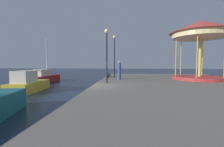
# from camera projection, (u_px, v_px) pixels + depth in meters

# --- Properties ---
(ground_plane) EXTENTS (120.00, 120.00, 0.00)m
(ground_plane) POSITION_uv_depth(u_px,v_px,m) (92.00, 96.00, 11.59)
(ground_plane) COLOR #162338
(quay_dock) EXTENTS (14.16, 26.25, 0.80)m
(quay_dock) POSITION_uv_depth(u_px,v_px,m) (193.00, 92.00, 10.96)
(quay_dock) COLOR slate
(quay_dock) RESTS_ON ground
(motorboat_yellow) EXTENTS (2.11, 4.42, 1.80)m
(motorboat_yellow) POSITION_uv_depth(u_px,v_px,m) (28.00, 84.00, 13.38)
(motorboat_yellow) COLOR gold
(motorboat_yellow) RESTS_ON ground
(sailboat_red) EXTENTS (2.30, 5.98, 5.61)m
(sailboat_red) POSITION_uv_depth(u_px,v_px,m) (42.00, 77.00, 19.97)
(sailboat_red) COLOR maroon
(sailboat_red) RESTS_ON ground
(carousel) EXTENTS (5.94, 5.94, 5.78)m
(carousel) POSITION_uv_depth(u_px,v_px,m) (201.00, 35.00, 15.46)
(carousel) COLOR #B23333
(carousel) RESTS_ON quay_dock
(lamp_post_near_edge) EXTENTS (0.36, 0.36, 4.34)m
(lamp_post_near_edge) POSITION_uv_depth(u_px,v_px,m) (107.00, 46.00, 12.57)
(lamp_post_near_edge) COLOR black
(lamp_post_near_edge) RESTS_ON quay_dock
(lamp_post_mid_promenade) EXTENTS (0.36, 0.36, 4.75)m
(lamp_post_mid_promenade) POSITION_uv_depth(u_px,v_px,m) (114.00, 49.00, 17.75)
(lamp_post_mid_promenade) COLOR black
(lamp_post_mid_promenade) RESTS_ON quay_dock
(bollard_center) EXTENTS (0.24, 0.24, 0.40)m
(bollard_center) POSITION_uv_depth(u_px,v_px,m) (108.00, 76.00, 17.76)
(bollard_center) COLOR #2D2D33
(bollard_center) RESTS_ON quay_dock
(bollard_north) EXTENTS (0.24, 0.24, 0.40)m
(bollard_north) POSITION_uv_depth(u_px,v_px,m) (107.00, 76.00, 17.40)
(bollard_north) COLOR #2D2D33
(bollard_north) RESTS_ON quay_dock
(bollard_south) EXTENTS (0.24, 0.24, 0.40)m
(bollard_south) POSITION_uv_depth(u_px,v_px,m) (109.00, 75.00, 18.85)
(bollard_south) COLOR #2D2D33
(bollard_south) RESTS_ON quay_dock
(person_near_carousel) EXTENTS (0.34, 0.34, 1.85)m
(person_near_carousel) POSITION_uv_depth(u_px,v_px,m) (119.00, 71.00, 15.80)
(person_near_carousel) COLOR #2D4C8C
(person_near_carousel) RESTS_ON quay_dock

